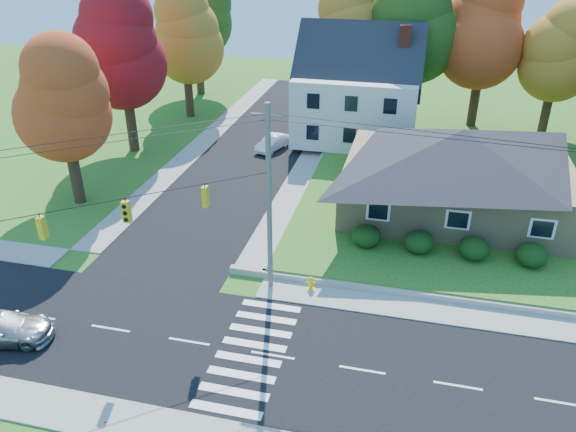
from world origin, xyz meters
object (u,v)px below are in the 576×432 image
Objects in this scene: white_car at (273,143)px; fire_hydrant at (311,284)px; ranch_house at (458,169)px; silver_sedan at (0,328)px.

white_car is 20.69m from fire_hydrant.
white_car is at bearing 148.94° from ranch_house.
silver_sedan reaches higher than white_car.
silver_sedan is at bearing -84.44° from white_car.
white_car is (5.86, 26.68, -0.08)m from silver_sedan.
ranch_house reaches higher than white_car.
ranch_house reaches higher than fire_hydrant.
ranch_house is 18.81× the size of fire_hydrant.
fire_hydrant is at bearing -124.78° from ranch_house.
fire_hydrant is at bearing -51.61° from white_car.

